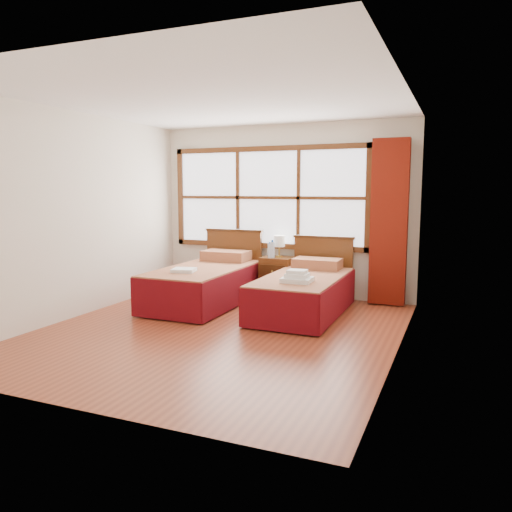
% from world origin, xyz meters
% --- Properties ---
extents(floor, '(4.50, 4.50, 0.00)m').
position_xyz_m(floor, '(0.00, 0.00, 0.00)').
color(floor, brown).
rests_on(floor, ground).
extents(ceiling, '(4.50, 4.50, 0.00)m').
position_xyz_m(ceiling, '(0.00, 0.00, 2.60)').
color(ceiling, white).
rests_on(ceiling, wall_back).
extents(wall_back, '(4.00, 0.00, 4.00)m').
position_xyz_m(wall_back, '(0.00, 2.25, 1.30)').
color(wall_back, silver).
rests_on(wall_back, floor).
extents(wall_left, '(0.00, 4.50, 4.50)m').
position_xyz_m(wall_left, '(-2.00, 0.00, 1.30)').
color(wall_left, silver).
rests_on(wall_left, floor).
extents(wall_right, '(0.00, 4.50, 4.50)m').
position_xyz_m(wall_right, '(2.00, 0.00, 1.30)').
color(wall_right, silver).
rests_on(wall_right, floor).
extents(window, '(3.16, 0.06, 1.56)m').
position_xyz_m(window, '(-0.25, 2.21, 1.50)').
color(window, white).
rests_on(window, wall_back).
extents(curtain, '(0.50, 0.16, 2.30)m').
position_xyz_m(curtain, '(1.60, 2.11, 1.17)').
color(curtain, maroon).
rests_on(curtain, wall_back).
extents(bed_left, '(1.03, 2.05, 1.00)m').
position_xyz_m(bed_left, '(-0.80, 1.20, 0.31)').
color(bed_left, '#381E0B').
rests_on(bed_left, floor).
extents(bed_right, '(0.98, 2.00, 0.95)m').
position_xyz_m(bed_right, '(0.66, 1.20, 0.29)').
color(bed_right, '#381E0B').
rests_on(bed_right, floor).
extents(nightstand, '(0.46, 0.46, 0.62)m').
position_xyz_m(nightstand, '(-0.01, 1.99, 0.31)').
color(nightstand, '#542C12').
rests_on(nightstand, floor).
extents(towels_left, '(0.35, 0.32, 0.05)m').
position_xyz_m(towels_left, '(-0.86, 0.69, 0.56)').
color(towels_left, white).
rests_on(towels_left, bed_left).
extents(towels_right, '(0.37, 0.32, 0.15)m').
position_xyz_m(towels_right, '(0.72, 0.72, 0.57)').
color(towels_right, white).
rests_on(towels_right, bed_right).
extents(lamp, '(0.17, 0.17, 0.32)m').
position_xyz_m(lamp, '(0.01, 2.02, 0.84)').
color(lamp, '#B39639').
rests_on(lamp, nightstand).
extents(bottle_near, '(0.07, 0.07, 0.27)m').
position_xyz_m(bottle_near, '(-0.05, 1.89, 0.74)').
color(bottle_near, '#A9C2DA').
rests_on(bottle_near, nightstand).
extents(bottle_far, '(0.06, 0.06, 0.24)m').
position_xyz_m(bottle_far, '(-0.09, 1.89, 0.73)').
color(bottle_far, '#A9C2DA').
rests_on(bottle_far, nightstand).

